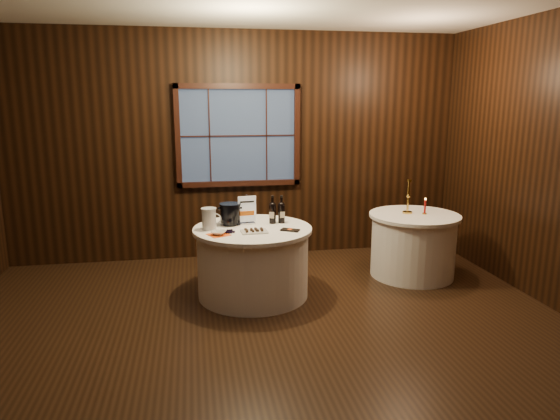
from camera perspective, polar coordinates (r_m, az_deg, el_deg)
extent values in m
plane|color=black|center=(4.71, -1.53, -14.18)|extent=(6.00, 6.00, 0.00)
cube|color=black|center=(6.72, -4.79, 7.21)|extent=(6.00, 0.02, 3.00)
cube|color=navy|center=(6.68, -4.79, 8.46)|extent=(1.50, 0.01, 1.20)
cylinder|color=white|center=(5.49, -3.11, -6.11)|extent=(1.20, 1.20, 0.73)
cylinder|color=white|center=(5.38, -3.16, -2.22)|extent=(1.28, 1.28, 0.04)
cylinder|color=white|center=(6.30, 14.94, -4.05)|extent=(1.00, 1.00, 0.73)
cylinder|color=white|center=(6.21, 15.14, -0.64)|extent=(1.08, 1.08, 0.04)
cube|color=#B5B5BC|center=(5.53, -3.79, -1.50)|extent=(0.18, 0.12, 0.02)
cube|color=#B5B5BC|center=(5.50, -3.82, 0.15)|extent=(0.02, 0.02, 0.31)
cube|color=white|center=(5.48, -3.80, 0.12)|extent=(0.20, 0.03, 0.29)
cylinder|color=black|center=(5.52, -0.86, -0.50)|extent=(0.08, 0.08, 0.20)
sphere|color=black|center=(5.50, -0.86, 0.53)|extent=(0.08, 0.08, 0.08)
cylinder|color=black|center=(5.49, -0.87, 1.10)|extent=(0.03, 0.03, 0.09)
cylinder|color=black|center=(5.48, -0.87, 1.56)|extent=(0.03, 0.03, 0.02)
cube|color=beige|center=(5.49, -0.80, -0.59)|extent=(0.05, 0.02, 0.07)
cylinder|color=black|center=(5.54, 0.17, -0.47)|extent=(0.07, 0.07, 0.20)
sphere|color=black|center=(5.52, 0.17, 0.54)|extent=(0.07, 0.07, 0.07)
cylinder|color=black|center=(5.51, 0.17, 1.10)|extent=(0.03, 0.03, 0.09)
cylinder|color=black|center=(5.50, 0.17, 1.56)|extent=(0.03, 0.03, 0.02)
cube|color=beige|center=(5.51, 0.24, -0.56)|extent=(0.05, 0.01, 0.07)
cylinder|color=black|center=(5.50, -5.68, -1.54)|extent=(0.17, 0.17, 0.03)
cylinder|color=black|center=(5.48, -5.70, -0.43)|extent=(0.22, 0.22, 0.19)
cylinder|color=black|center=(5.46, -5.73, 0.64)|extent=(0.24, 0.24, 0.02)
cube|color=silver|center=(5.17, -2.97, -2.48)|extent=(0.28, 0.19, 0.02)
cube|color=black|center=(5.23, 1.16, -2.30)|extent=(0.21, 0.18, 0.02)
cylinder|color=#392B14|center=(5.16, -6.51, -2.46)|extent=(0.07, 0.01, 0.03)
cylinder|color=silver|center=(5.31, -8.12, -1.07)|extent=(0.15, 0.15, 0.22)
cylinder|color=silver|center=(5.29, -8.16, 0.15)|extent=(0.16, 0.16, 0.01)
torus|color=silver|center=(5.31, -7.30, -0.92)|extent=(0.11, 0.04, 0.11)
cube|color=#F55514|center=(5.11, -7.03, -2.81)|extent=(0.27, 0.27, 0.00)
imported|color=silver|center=(5.11, -7.04, -2.60)|extent=(0.19, 0.19, 0.04)
cylinder|color=gold|center=(6.23, 14.34, -0.26)|extent=(0.12, 0.12, 0.02)
cylinder|color=gold|center=(6.19, 14.43, 1.47)|extent=(0.03, 0.03, 0.36)
cylinder|color=gold|center=(6.16, 14.53, 3.28)|extent=(0.06, 0.06, 0.03)
cylinder|color=gold|center=(6.23, 16.19, -0.41)|extent=(0.05, 0.05, 0.01)
cylinder|color=#A9110D|center=(6.21, 16.24, 0.38)|extent=(0.02, 0.02, 0.16)
sphere|color=#FFB23F|center=(6.19, 16.29, 1.22)|extent=(0.02, 0.02, 0.02)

